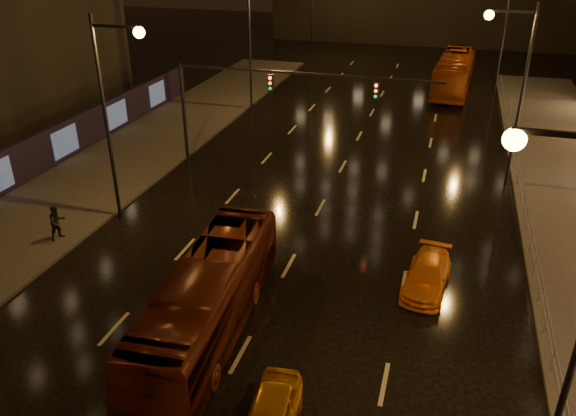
% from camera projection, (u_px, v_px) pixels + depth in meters
% --- Properties ---
extents(ground, '(140.00, 140.00, 0.00)m').
position_uv_depth(ground, '(336.00, 179.00, 33.27)').
color(ground, black).
rests_on(ground, ground).
extents(sidewalk_left, '(7.00, 70.00, 0.15)m').
position_uv_depth(sidewalk_left, '(89.00, 184.00, 32.35)').
color(sidewalk_left, '#38332D').
rests_on(sidewalk_left, ground).
extents(traffic_signal, '(15.31, 0.32, 6.20)m').
position_uv_depth(traffic_signal, '(253.00, 94.00, 32.43)').
color(traffic_signal, black).
rests_on(traffic_signal, ground).
extents(streetlight_right, '(2.64, 0.50, 10.00)m').
position_uv_depth(streetlight_right, '(568.00, 266.00, 12.69)').
color(streetlight_right, black).
rests_on(streetlight_right, ground).
extents(railing_right, '(0.05, 56.00, 1.00)m').
position_uv_depth(railing_right, '(525.00, 200.00, 28.58)').
color(railing_right, '#99999E').
rests_on(railing_right, sidewalk_right).
extents(bus_red, '(3.09, 10.55, 2.90)m').
position_uv_depth(bus_red, '(209.00, 298.00, 20.04)').
color(bus_red, '#4D170B').
rests_on(bus_red, ground).
extents(bus_curb, '(3.56, 12.12, 3.33)m').
position_uv_depth(bus_curb, '(454.00, 73.00, 50.53)').
color(bus_curb, '#9A3E0F').
rests_on(bus_curb, ground).
extents(taxi_far, '(2.02, 4.15, 1.16)m').
position_uv_depth(taxi_far, '(427.00, 275.00, 22.93)').
color(taxi_far, orange).
rests_on(taxi_far, ground).
extents(pedestrian_b, '(0.91, 1.01, 1.71)m').
position_uv_depth(pedestrian_b, '(57.00, 222.00, 26.19)').
color(pedestrian_b, black).
rests_on(pedestrian_b, sidewalk_left).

